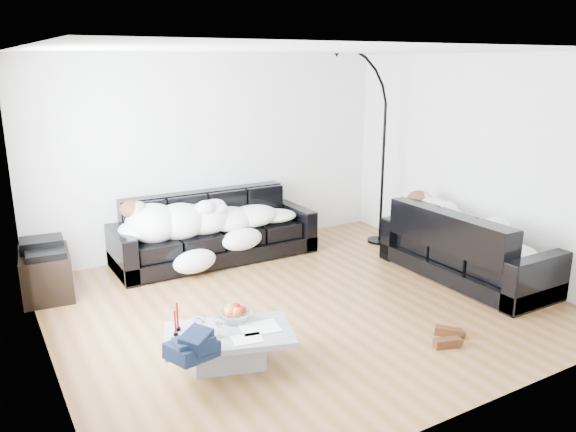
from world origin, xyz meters
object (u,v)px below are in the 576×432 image
sofa_right (467,244)px  wine_glass_c (219,327)px  fruit_bowl (235,313)px  sleeper_back (216,213)px  floor_lamp (383,159)px  av_cabinet (46,274)px  candle_right (177,317)px  stereo (43,247)px  sofa_back (215,228)px  candle_left (175,324)px  wine_glass_b (198,329)px  sleeper_right (469,226)px  coffee_table (229,348)px  wine_glass_a (202,324)px  shoes (447,337)px

sofa_right → wine_glass_c: 3.40m
fruit_bowl → sleeper_back: bearing=70.5°
floor_lamp → av_cabinet: bearing=-177.1°
wine_glass_c → candle_right: bearing=131.8°
stereo → sofa_back: bearing=9.6°
wine_glass_c → candle_left: candle_left is taller
sofa_back → candle_right: (-1.32, -2.28, 0.01)m
fruit_bowl → wine_glass_b: 0.43m
sofa_right → stereo: (-4.39, 1.94, 0.15)m
fruit_bowl → stereo: bearing=119.9°
sleeper_right → sofa_back: bearing=47.6°
floor_lamp → wine_glass_c: bearing=-141.4°
sleeper_right → fruit_bowl: size_ratio=7.30×
coffee_table → wine_glass_a: bearing=157.3°
sleeper_back → candle_left: sleeper_back is taller
sofa_right → av_cabinet: size_ratio=2.85×
sleeper_right → wine_glass_c: bearing=97.7°
sleeper_back → coffee_table: bearing=-111.1°
sofa_back → wine_glass_b: 2.79m
sleeper_right → wine_glass_b: size_ratio=9.88×
sofa_back → sofa_right: (2.31, -2.11, 0.00)m
candle_right → wine_glass_a: bearing=-45.5°
wine_glass_a → wine_glass_c: bearing=-51.8°
sofa_back → wine_glass_a: bearing=-115.5°
sofa_right → stereo: 4.80m
coffee_table → wine_glass_c: size_ratio=5.95×
wine_glass_c → sleeper_right: bearing=7.7°
sleeper_back → fruit_bowl: sleeper_back is taller
wine_glass_b → stereo: size_ratio=0.41×
av_cabinet → wine_glass_a: bearing=-62.5°
sofa_right → candle_left: 3.68m
sofa_back → stereo: (-2.08, -0.18, 0.15)m
wine_glass_b → floor_lamp: 4.15m
sleeper_right → shoes: bearing=127.8°
shoes → av_cabinet: av_cabinet is taller
coffee_table → sofa_back: bearing=69.2°
candle_left → floor_lamp: floor_lamp is taller
wine_glass_b → shoes: size_ratio=0.45×
wine_glass_c → floor_lamp: bearing=31.4°
floor_lamp → shoes: bearing=-110.0°
wine_glass_b → wine_glass_c: wine_glass_b is taller
wine_glass_c → candle_right: size_ratio=0.71×
sofa_right → shoes: size_ratio=5.19×
wine_glass_a → wine_glass_c: wine_glass_c is taller
fruit_bowl → stereo: size_ratio=0.56×
wine_glass_b → sofa_back: bearing=64.1°
wine_glass_b → floor_lamp: size_ratio=0.08×
candle_left → stereo: bearing=108.0°
sofa_back → stereo: size_ratio=5.90×
wine_glass_b → candle_right: candle_right is taller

